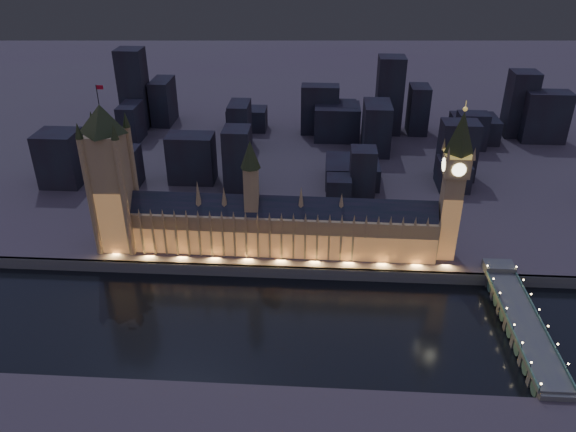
# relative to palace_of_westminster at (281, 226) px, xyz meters

# --- Properties ---
(ground_plane) EXTENTS (2000.00, 2000.00, 0.00)m
(ground_plane) POSITION_rel_palace_of_westminster_xyz_m (-0.08, -61.74, -26.37)
(ground_plane) COLOR black
(ground_plane) RESTS_ON ground
(north_bank) EXTENTS (2000.00, 960.00, 8.00)m
(north_bank) POSITION_rel_palace_of_westminster_xyz_m (-0.08, 458.26, -22.37)
(north_bank) COLOR #463841
(north_bank) RESTS_ON ground
(embankment_wall) EXTENTS (2000.00, 2.50, 8.00)m
(embankment_wall) POSITION_rel_palace_of_westminster_xyz_m (-0.08, -20.74, -22.37)
(embankment_wall) COLOR #4A4C51
(embankment_wall) RESTS_ON ground
(palace_of_westminster) EXTENTS (202.00, 22.95, 78.00)m
(palace_of_westminster) POSITION_rel_palace_of_westminster_xyz_m (0.00, 0.00, 0.00)
(palace_of_westminster) COLOR #927653
(palace_of_westminster) RESTS_ON north_bank
(victoria_tower) EXTENTS (31.68, 31.68, 111.17)m
(victoria_tower) POSITION_rel_palace_of_westminster_xyz_m (-110.08, 0.17, 36.57)
(victoria_tower) COLOR #927653
(victoria_tower) RESTS_ON north_bank
(elizabeth_tower) EXTENTS (18.00, 18.00, 105.57)m
(elizabeth_tower) POSITION_rel_palace_of_westminster_xyz_m (107.92, 0.18, 40.43)
(elizabeth_tower) COLOR #927653
(elizabeth_tower) RESTS_ON north_bank
(westminster_bridge) EXTENTS (18.69, 113.00, 15.90)m
(westminster_bridge) POSITION_rel_palace_of_westminster_xyz_m (139.83, -65.19, -20.38)
(westminster_bridge) COLOR #4A4C51
(westminster_bridge) RESTS_ON ground
(city_backdrop) EXTENTS (475.62, 215.63, 81.69)m
(city_backdrop) POSITION_rel_palace_of_westminster_xyz_m (30.13, 186.00, 4.58)
(city_backdrop) COLOR black
(city_backdrop) RESTS_ON north_bank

